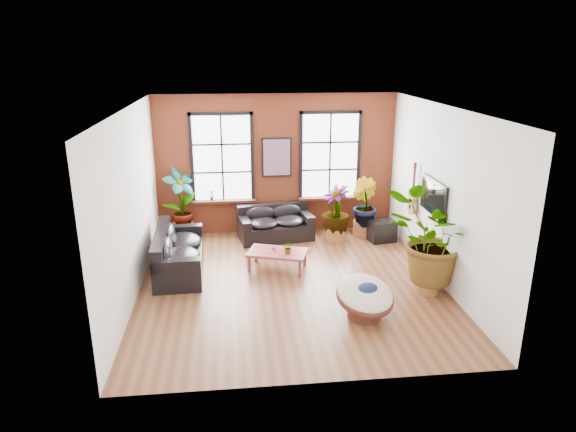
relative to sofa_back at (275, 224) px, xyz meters
name	(u,v)px	position (x,y,z in m)	size (l,w,h in m)	color
room	(291,199)	(0.10, -2.52, 1.37)	(6.04, 6.54, 3.54)	brown
sofa_back	(275,224)	(0.00, 0.00, 0.00)	(1.91, 1.16, 0.82)	black
sofa_left	(177,253)	(-2.25, -1.76, 0.03)	(1.03, 2.30, 0.90)	black
coffee_table	(277,253)	(-0.11, -1.87, -0.02)	(1.40, 1.06, 0.48)	maroon
papasan_chair	(365,297)	(1.22, -4.13, 0.03)	(1.31, 1.31, 0.77)	#54281E
poster	(277,157)	(0.10, 0.52, 1.58)	(0.74, 0.06, 0.98)	black
tv_wall_unit	(427,198)	(3.03, -2.07, 1.17)	(0.13, 1.86, 1.20)	black
media_box	(381,231)	(2.59, -0.45, -0.11)	(0.70, 0.62, 0.52)	black
pot_back_left	(184,230)	(-2.28, 0.31, -0.18)	(0.63, 0.63, 0.39)	#935930
pot_back_right	(364,228)	(2.26, -0.05, -0.17)	(0.61, 0.61, 0.40)	#935930
pot_right_wall	(427,283)	(2.69, -3.29, -0.20)	(0.50, 0.50, 0.35)	#935930
pot_mid	(335,233)	(1.45, -0.31, -0.18)	(0.68, 0.68, 0.38)	#935930
floor_plant_back_left	(181,201)	(-2.30, 0.30, 0.60)	(0.86, 0.58, 1.64)	#154D14
floor_plant_back_right	(363,205)	(2.22, -0.04, 0.44)	(0.73, 0.59, 1.33)	#154D14
floor_plant_right_wall	(431,240)	(2.71, -3.26, 0.69)	(1.63, 1.41, 1.81)	#154D14
floor_plant_mid	(336,211)	(1.46, -0.30, 0.40)	(0.70, 0.70, 1.26)	#154D14
table_plant	(288,247)	(0.11, -2.00, 0.16)	(0.24, 0.21, 0.26)	#154D14
sill_plant_left	(211,195)	(-1.55, 0.46, 0.66)	(0.14, 0.10, 0.27)	#154D14
sill_plant_right	(343,191)	(1.80, 0.46, 0.66)	(0.15, 0.15, 0.27)	#154D14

